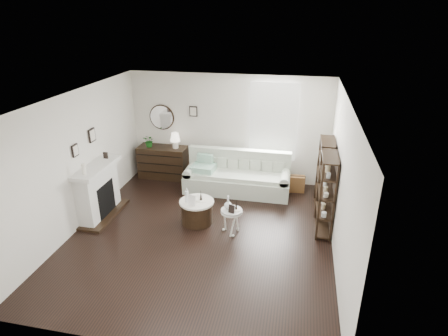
% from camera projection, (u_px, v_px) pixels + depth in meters
% --- Properties ---
extents(room, '(5.50, 5.50, 5.50)m').
position_uv_depth(room, '(258.00, 121.00, 9.06)').
color(room, black).
rests_on(room, ground).
extents(fireplace, '(0.50, 1.40, 1.84)m').
position_uv_depth(fireplace, '(99.00, 192.00, 7.88)').
color(fireplace, silver).
rests_on(fireplace, ground).
extents(shelf_unit_far, '(0.30, 0.80, 1.60)m').
position_uv_depth(shelf_unit_far, '(324.00, 176.00, 8.04)').
color(shelf_unit_far, black).
rests_on(shelf_unit_far, ground).
extents(shelf_unit_near, '(0.30, 0.80, 1.60)m').
position_uv_depth(shelf_unit_near, '(326.00, 194.00, 7.23)').
color(shelf_unit_near, black).
rests_on(shelf_unit_near, ground).
extents(sofa, '(2.51, 0.87, 0.97)m').
position_uv_depth(sofa, '(237.00, 178.00, 9.07)').
color(sofa, '#B3BCA8').
rests_on(sofa, ground).
extents(quilt, '(0.59, 0.50, 0.14)m').
position_uv_depth(quilt, '(203.00, 168.00, 9.02)').
color(quilt, '#24876B').
rests_on(quilt, sofa).
extents(suitcase, '(0.61, 0.24, 0.40)m').
position_uv_depth(suitcase, '(292.00, 183.00, 9.08)').
color(suitcase, brown).
rests_on(suitcase, ground).
extents(dresser, '(1.25, 0.54, 0.83)m').
position_uv_depth(dresser, '(163.00, 162.00, 9.77)').
color(dresser, black).
rests_on(dresser, ground).
extents(table_lamp, '(0.28, 0.28, 0.40)m').
position_uv_depth(table_lamp, '(175.00, 141.00, 9.46)').
color(table_lamp, white).
rests_on(table_lamp, dresser).
extents(potted_plant, '(0.34, 0.31, 0.32)m').
position_uv_depth(potted_plant, '(149.00, 141.00, 9.56)').
color(potted_plant, '#195919').
rests_on(potted_plant, dresser).
extents(drum_table, '(0.71, 0.71, 0.49)m').
position_uv_depth(drum_table, '(197.00, 211.00, 7.72)').
color(drum_table, black).
rests_on(drum_table, ground).
extents(pedestal_table, '(0.43, 0.43, 0.52)m').
position_uv_depth(pedestal_table, '(232.00, 212.00, 7.27)').
color(pedestal_table, silver).
rests_on(pedestal_table, ground).
extents(eiffel_drum, '(0.12, 0.12, 0.20)m').
position_uv_depth(eiffel_drum, '(201.00, 196.00, 7.62)').
color(eiffel_drum, black).
rests_on(eiffel_drum, drum_table).
extents(bottle_drum, '(0.07, 0.07, 0.31)m').
position_uv_depth(bottle_drum, '(187.00, 195.00, 7.53)').
color(bottle_drum, silver).
rests_on(bottle_drum, drum_table).
extents(card_frame_drum, '(0.17, 0.09, 0.21)m').
position_uv_depth(card_frame_drum, '(192.00, 200.00, 7.44)').
color(card_frame_drum, silver).
rests_on(card_frame_drum, drum_table).
extents(eiffel_ped, '(0.11, 0.11, 0.18)m').
position_uv_depth(eiffel_ped, '(236.00, 205.00, 7.23)').
color(eiffel_ped, black).
rests_on(eiffel_ped, pedestal_table).
extents(flask_ped, '(0.15, 0.15, 0.29)m').
position_uv_depth(flask_ped, '(228.00, 203.00, 7.23)').
color(flask_ped, silver).
rests_on(flask_ped, pedestal_table).
extents(card_frame_ped, '(0.13, 0.08, 0.16)m').
position_uv_depth(card_frame_ped, '(232.00, 209.00, 7.12)').
color(card_frame_ped, black).
rests_on(card_frame_ped, pedestal_table).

